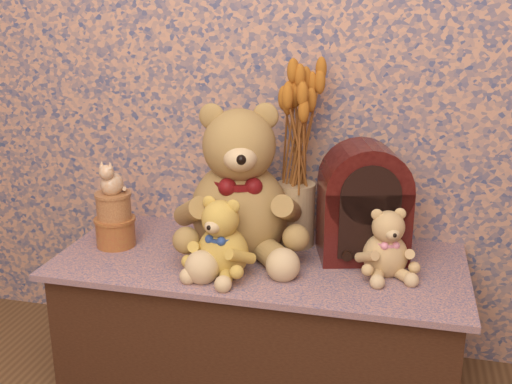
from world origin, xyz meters
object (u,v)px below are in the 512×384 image
Objects in this scene: cathedral_radio at (364,201)px; cat_figurine at (111,177)px; teddy_medium at (223,233)px; biscuit_tin_lower at (116,232)px; teddy_small at (386,239)px; ceramic_vase at (295,214)px; teddy_large at (239,174)px.

cat_figurine is at bearing 172.11° from cathedral_radio.
teddy_medium is at bearing -165.45° from cathedral_radio.
biscuit_tin_lower is (-0.42, 0.12, -0.08)m from teddy_medium.
cat_figurine is at bearing 176.29° from teddy_medium.
cat_figurine is at bearing 158.86° from teddy_small.
cathedral_radio is at bearing -12.38° from ceramic_vase.
teddy_small is 0.90m from biscuit_tin_lower.
ceramic_vase is 0.61m from biscuit_tin_lower.
teddy_small is at bearing -28.29° from ceramic_vase.
biscuit_tin_lower is at bearing -165.13° from ceramic_vase.
cathedral_radio is at bearing 104.22° from teddy_small.
cathedral_radio is 0.84m from biscuit_tin_lower.
teddy_large reaches higher than cathedral_radio.
teddy_medium is at bearing -13.30° from cat_figurine.
teddy_large is at bearing 10.56° from cat_figurine.
teddy_medium is 1.16× the size of teddy_small.
cathedral_radio is at bearing -10.15° from teddy_large.
ceramic_vase is 1.82× the size of cat_figurine.
teddy_medium reaches higher than ceramic_vase.
biscuit_tin_lower is at bearing 158.86° from teddy_small.
teddy_small is 0.60× the size of cathedral_radio.
teddy_small is at bearing 26.02° from teddy_medium.
cat_figurine is at bearing 169.91° from teddy_large.
biscuit_tin_lower is at bearing 169.91° from teddy_large.
ceramic_vase is at bearing 71.03° from teddy_medium.
ceramic_vase is (-0.23, 0.05, -0.08)m from cathedral_radio.
biscuit_tin_lower is (-0.42, -0.06, -0.22)m from teddy_large.
teddy_large is 0.43m from cat_figurine.
teddy_large is 0.48m from biscuit_tin_lower.
teddy_large is 0.25m from ceramic_vase.
cathedral_radio is at bearing 10.53° from cat_figurine.
cat_figurine reaches higher than ceramic_vase.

